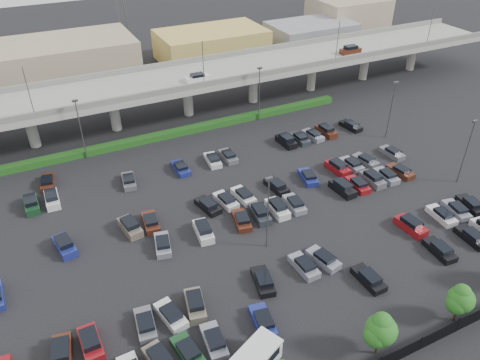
% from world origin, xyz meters
% --- Properties ---
extents(ground, '(280.00, 280.00, 0.00)m').
position_xyz_m(ground, '(0.00, 0.00, 0.00)').
color(ground, black).
extents(overpass, '(150.00, 13.00, 15.80)m').
position_xyz_m(overpass, '(-0.21, 31.96, 6.97)').
color(overpass, gray).
rests_on(overpass, ground).
extents(hedge, '(66.00, 1.60, 1.10)m').
position_xyz_m(hedge, '(0.00, 25.00, 0.55)').
color(hedge, '#134213').
rests_on(hedge, ground).
extents(tree_row, '(65.07, 3.66, 5.94)m').
position_xyz_m(tree_row, '(0.70, -26.53, 3.52)').
color(tree_row, '#332316').
rests_on(tree_row, ground).
extents(parked_cars, '(62.93, 41.65, 1.67)m').
position_xyz_m(parked_cars, '(1.59, -3.75, 0.61)').
color(parked_cars, '#492013').
rests_on(parked_cars, ground).
extents(light_poles, '(66.90, 48.38, 10.30)m').
position_xyz_m(light_poles, '(-4.13, 2.00, 6.24)').
color(light_poles, '#454449').
rests_on(light_poles, ground).
extents(distant_buildings, '(138.00, 24.00, 9.00)m').
position_xyz_m(distant_buildings, '(12.38, 61.81, 3.74)').
color(distant_buildings, slate).
rests_on(distant_buildings, ground).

